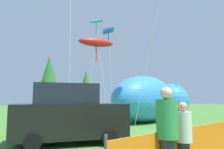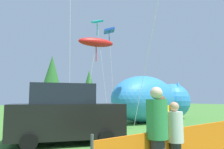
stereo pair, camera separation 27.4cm
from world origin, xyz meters
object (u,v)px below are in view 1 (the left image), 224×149
spectator_in_blue_shirt (167,132)px  kite_teal_diamond (96,23)px  parked_car (69,115)px  kite_red_lizard (96,42)px  inflatable_cat (152,101)px  spectator_in_white_shirt (184,137)px  kite_blue_box (108,32)px  spectator_in_green_shirt (170,132)px

spectator_in_blue_shirt → kite_teal_diamond: 16.56m
parked_car → spectator_in_blue_shirt: parked_car is taller
kite_red_lizard → inflatable_cat: bearing=1.3°
spectator_in_blue_shirt → kite_teal_diamond: kite_teal_diamond is taller
spectator_in_white_shirt → kite_red_lizard: size_ratio=0.27×
inflatable_cat → kite_blue_box: kite_blue_box is taller
spectator_in_green_shirt → kite_red_lizard: (2.64, 9.49, 4.50)m
spectator_in_white_shirt → kite_teal_diamond: bearing=72.6°
kite_red_lizard → spectator_in_white_shirt: bearing=-104.1°
inflatable_cat → spectator_in_blue_shirt: inflatable_cat is taller
parked_car → spectator_in_blue_shirt: 4.90m
kite_blue_box → kite_teal_diamond: (-0.79, 0.83, 0.94)m
inflatable_cat → spectator_in_blue_shirt: 12.64m
inflatable_cat → kite_blue_box: 7.06m
kite_red_lizard → kite_blue_box: size_ratio=0.75×
inflatable_cat → kite_red_lizard: (-4.77, -0.11, 3.91)m
inflatable_cat → spectator_in_green_shirt: (-7.41, -9.61, -0.59)m
kite_teal_diamond → kite_red_lizard: bearing=-114.7°
kite_blue_box → kite_teal_diamond: 1.48m
kite_blue_box → inflatable_cat: bearing=-57.0°
spectator_in_white_shirt → kite_blue_box: 15.46m
inflatable_cat → parked_car: bearing=-167.9°
spectator_in_green_shirt → kite_blue_box: size_ratio=0.22×
parked_car → spectator_in_white_shirt: bearing=-67.1°
spectator_in_white_shirt → kite_blue_box: (5.12, 13.00, 6.61)m
parked_car → kite_red_lizard: bearing=67.3°
spectator_in_blue_shirt → kite_teal_diamond: size_ratio=0.21×
kite_blue_box → kite_teal_diamond: kite_teal_diamond is taller
kite_teal_diamond → parked_car: bearing=-120.2°
spectator_in_green_shirt → kite_red_lizard: 10.83m
kite_blue_box → kite_teal_diamond: size_ratio=0.88×
parked_car → spectator_in_white_shirt: parked_car is taller
spectator_in_green_shirt → parked_car: bearing=99.3°
inflatable_cat → spectator_in_green_shirt: 12.15m
spectator_in_green_shirt → kite_blue_box: (5.33, 12.81, 6.53)m
kite_teal_diamond → spectator_in_green_shirt: bearing=-108.4°
inflatable_cat → kite_blue_box: size_ratio=1.15×
spectator_in_green_shirt → inflatable_cat: bearing=52.4°
parked_car → inflatable_cat: inflatable_cat is taller
spectator_in_green_shirt → spectator_in_white_shirt: spectator_in_green_shirt is taller
parked_car → kite_teal_diamond: (5.28, 9.09, 7.35)m
spectator_in_green_shirt → kite_teal_diamond: bearing=71.6°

